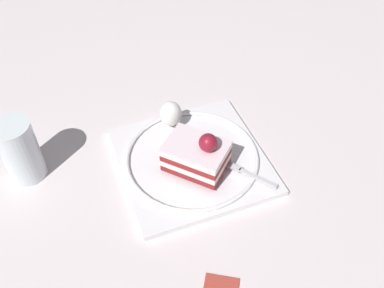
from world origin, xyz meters
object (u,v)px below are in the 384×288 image
(whipped_cream_dollop, at_px, (171,114))
(fork, at_px, (245,172))
(cake_slice, at_px, (197,155))
(drink_glass_near, at_px, (20,152))
(dessert_plate, at_px, (192,159))

(whipped_cream_dollop, bearing_deg, fork, -61.41)
(cake_slice, height_order, drink_glass_near, drink_glass_near)
(cake_slice, distance_m, drink_glass_near, 0.30)
(cake_slice, bearing_deg, whipped_cream_dollop, 96.29)
(dessert_plate, xyz_separation_m, cake_slice, (0.00, -0.02, 0.04))
(cake_slice, height_order, whipped_cream_dollop, cake_slice)
(whipped_cream_dollop, distance_m, drink_glass_near, 0.27)
(whipped_cream_dollop, xyz_separation_m, drink_glass_near, (-0.27, -0.03, 0.01))
(whipped_cream_dollop, relative_size, drink_glass_near, 0.43)
(dessert_plate, height_order, cake_slice, cake_slice)
(drink_glass_near, bearing_deg, whipped_cream_dollop, 5.33)
(drink_glass_near, bearing_deg, fork, -20.38)
(dessert_plate, relative_size, cake_slice, 2.13)
(cake_slice, relative_size, drink_glass_near, 1.07)
(fork, distance_m, drink_glass_near, 0.38)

